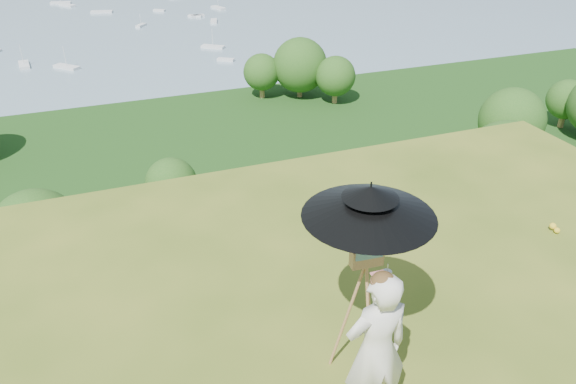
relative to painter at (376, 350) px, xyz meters
name	(u,v)px	position (x,y,z in m)	size (l,w,h in m)	color
forest_slope	(151,339)	(-0.32, 33.57, -29.84)	(140.00, 56.00, 22.00)	#0F3810
shoreline_tier	(115,193)	(-0.32, 73.57, -36.84)	(170.00, 28.00, 8.00)	#746C5D
slope_trees	(128,193)	(-0.32, 33.57, -15.84)	(110.00, 50.00, 6.00)	#1C4D17
harbor_town	(108,154)	(-0.32, 73.57, -30.34)	(110.00, 22.00, 5.00)	silver
moored_boats	(32,45)	(-12.82, 159.57, -34.49)	(140.00, 140.00, 0.70)	silver
painter	(376,350)	(0.00, 0.00, 0.00)	(0.62, 0.40, 1.69)	silver
field_easel	(363,306)	(0.17, 0.59, -0.02)	(0.63, 0.63, 1.66)	#A16943
sun_umbrella	(368,223)	(0.17, 0.62, 0.94)	(1.23, 1.23, 0.84)	black
painter_cap	(384,279)	(0.00, 0.00, 0.80)	(0.21, 0.25, 0.10)	#E07A7B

